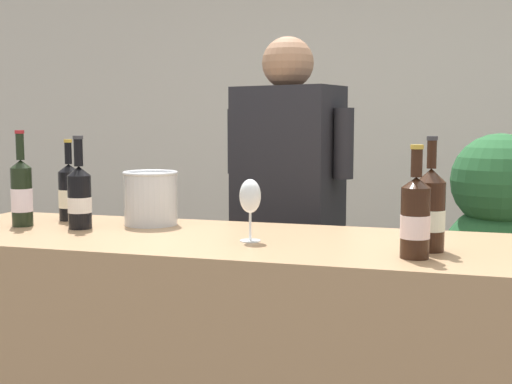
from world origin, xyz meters
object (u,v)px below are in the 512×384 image
Objects in this scene: wine_bottle_0 at (430,210)px; wine_bottle_5 at (69,192)px; ice_bucket at (151,198)px; wine_bottle_6 at (22,193)px; wine_glass at (250,199)px; wine_bottle_2 at (80,196)px; person_server at (287,244)px; wine_bottle_4 at (415,217)px; potted_shrub at (498,255)px.

wine_bottle_0 is 1.08× the size of wine_bottle_5.
wine_bottle_6 is at bearing -159.51° from ice_bucket.
wine_bottle_6 reaches higher than wine_glass.
wine_bottle_2 is 1.06× the size of wine_bottle_5.
wine_bottle_2 is 0.93m from person_server.
wine_glass is (0.78, -0.23, 0.03)m from wine_bottle_5.
wine_bottle_2 is 0.19× the size of person_server.
wine_bottle_0 is at bearing -3.56° from wine_bottle_2.
wine_bottle_4 is (1.15, -0.19, 0.00)m from wine_bottle_2.
wine_bottle_0 is 1.34m from wine_bottle_5.
person_server is at bearing 54.34° from ice_bucket.
person_server is at bearing 40.51° from wine_bottle_6.
wine_bottle_4 is at bearing -56.78° from person_server.
wine_bottle_6 is at bearing -139.49° from person_server.
wine_bottle_5 reaches higher than ice_bucket.
potted_shrub is at bearing 55.01° from wine_glass.
potted_shrub is at bearing 76.88° from wine_bottle_0.
wine_glass is (0.64, -0.07, 0.02)m from wine_bottle_2.
wine_bottle_2 is (-1.18, 0.07, -0.01)m from wine_bottle_0.
wine_bottle_4 reaches higher than wine_glass.
potted_shrub is at bearing 76.47° from wine_bottle_4.
wine_glass is at bearing -16.68° from wine_bottle_5.
wine_glass is at bearing -4.23° from wine_bottle_6.
wine_bottle_4 reaches higher than wine_bottle_5.
wine_glass is 0.50m from ice_bucket.
wine_glass is 0.12× the size of person_server.
wine_bottle_5 is at bearing -149.90° from potted_shrub.
wine_bottle_2 is at bearing -48.86° from wine_bottle_5.
wine_bottle_0 is 0.25× the size of potted_shrub.
wine_bottle_0 is 1.66× the size of ice_bucket.
wine_bottle_4 is at bearing -12.84° from wine_glass.
wine_bottle_4 is 0.91× the size of wine_bottle_6.
wine_bottle_6 reaches higher than ice_bucket.
wine_glass is 1.46m from potted_shrub.
wine_glass is at bearing -6.45° from wine_bottle_2.
wine_bottle_2 is 0.25m from ice_bucket.
wine_bottle_6 is 0.26× the size of potted_shrub.
wine_bottle_0 is 1.00m from person_server.
wine_bottle_2 is at bearing 176.44° from wine_bottle_0.
ice_bucket is at bearing -125.66° from person_server.
wine_glass is 0.81m from person_server.
wine_bottle_5 reaches higher than wine_glass.
potted_shrub is (1.59, 0.92, -0.33)m from wine_bottle_5.
potted_shrub is at bearing 24.93° from person_server.
person_server is (-0.06, 0.75, -0.28)m from wine_glass.
wine_bottle_4 is at bearing -15.19° from wine_bottle_5.
potted_shrub reaches higher than ice_bucket.
wine_bottle_6 is (-1.41, 0.07, 0.00)m from wine_bottle_0.
wine_bottle_6 reaches higher than wine_bottle_0.
potted_shrub is (0.27, 1.16, -0.34)m from wine_bottle_0.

